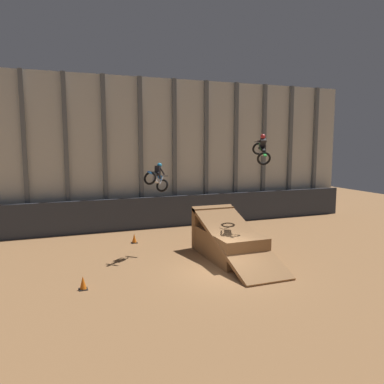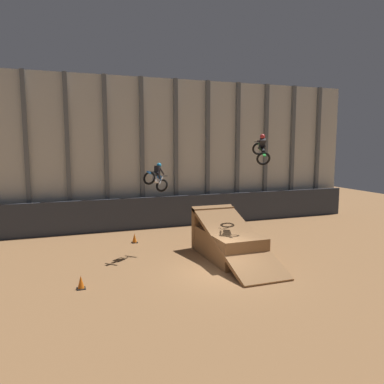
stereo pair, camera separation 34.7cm
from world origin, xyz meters
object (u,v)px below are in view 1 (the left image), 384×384
object	(u,v)px
rider_bike_left_air	(157,178)
rider_bike_right_air	(262,150)
traffic_cone_near_ramp	(134,238)
dirt_ramp	(227,241)
traffic_cone_arena_edge	(83,283)

from	to	relation	value
rider_bike_left_air	rider_bike_right_air	distance (m)	5.77
rider_bike_left_air	traffic_cone_near_ramp	distance (m)	4.89
traffic_cone_near_ramp	dirt_ramp	bearing A→B (deg)	-47.07
traffic_cone_near_ramp	traffic_cone_arena_edge	bearing A→B (deg)	-118.63
dirt_ramp	traffic_cone_arena_edge	size ratio (longest dim) A/B	11.31
rider_bike_left_air	traffic_cone_arena_edge	xyz separation A→B (m)	(-4.26, -3.70, -3.94)
rider_bike_left_air	traffic_cone_near_ramp	xyz separation A→B (m)	(-0.70, 2.82, -3.94)
rider_bike_left_air	rider_bike_right_air	size ratio (longest dim) A/B	0.90
dirt_ramp	rider_bike_right_air	world-z (taller)	rider_bike_right_air
rider_bike_left_air	rider_bike_right_air	bearing A→B (deg)	24.70
rider_bike_right_air	traffic_cone_near_ramp	world-z (taller)	rider_bike_right_air
dirt_ramp	rider_bike_right_air	size ratio (longest dim) A/B	3.46
rider_bike_left_air	traffic_cone_arena_edge	bearing A→B (deg)	-94.35
rider_bike_right_air	traffic_cone_near_ramp	xyz separation A→B (m)	(-5.94, 4.72, -5.43)
dirt_ramp	rider_bike_right_air	distance (m)	5.20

